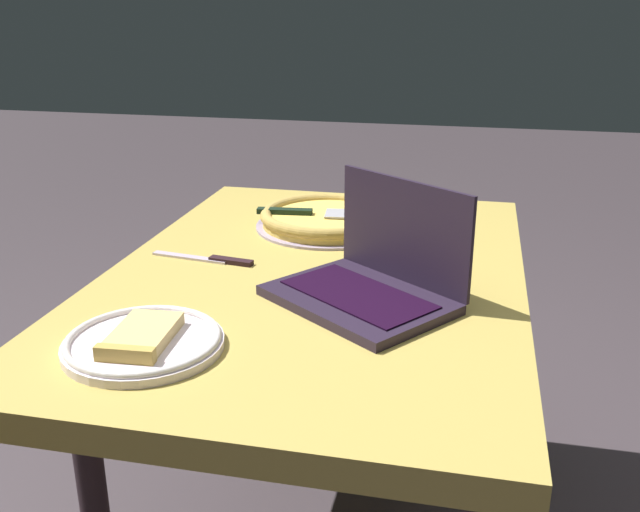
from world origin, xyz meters
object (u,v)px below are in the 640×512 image
laptop (372,277)px  pizza_plate (143,341)px  pizza_tray (328,218)px  table_knife (212,260)px  dining_table (316,302)px

laptop → pizza_plate: bearing=-49.5°
laptop → pizza_plate: (0.27, -0.32, -0.03)m
laptop → pizza_plate: size_ratio=1.54×
pizza_plate → pizza_tray: 0.69m
laptop → table_knife: bearing=-109.1°
dining_table → pizza_plate: pizza_plate is taller
laptop → pizza_tray: bearing=-157.6°
pizza_tray → pizza_plate: bearing=-12.6°
pizza_plate → laptop: bearing=130.5°
pizza_plate → pizza_tray: size_ratio=0.73×
dining_table → pizza_plate: bearing=-25.4°
laptop → pizza_tray: (-0.40, -0.17, -0.02)m
pizza_plate → table_knife: 0.39m
pizza_tray → dining_table: bearing=7.2°
laptop → pizza_tray: laptop is taller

